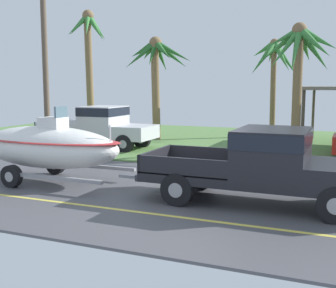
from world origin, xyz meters
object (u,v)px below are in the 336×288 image
palm_tree_mid (157,63)px  utility_pole (45,48)px  pickup_truck_towing (271,163)px  palm_tree_near_right (274,62)px  boat_on_trailer (47,146)px  palm_tree_near_left (300,56)px  palm_tree_far_left (89,45)px  parked_pickup_background (103,125)px

palm_tree_mid → utility_pole: (-2.49, -5.83, 0.39)m
pickup_truck_towing → palm_tree_near_right: 14.29m
boat_on_trailer → palm_tree_near_right: 14.76m
palm_tree_near_left → palm_tree_mid: (-7.38, 2.54, -0.01)m
palm_tree_near_left → utility_pole: utility_pole is taller
pickup_truck_towing → boat_on_trailer: (-6.66, -0.00, 0.03)m
palm_tree_mid → pickup_truck_towing: bearing=-53.5°
boat_on_trailer → palm_tree_far_left: palm_tree_far_left is taller
parked_pickup_background → palm_tree_near_left: size_ratio=1.08×
pickup_truck_towing → palm_tree_far_left: bearing=136.8°
pickup_truck_towing → palm_tree_near_left: bearing=92.0°
palm_tree_near_left → pickup_truck_towing: bearing=-88.0°
utility_pole → parked_pickup_background: bearing=56.5°
parked_pickup_background → utility_pole: size_ratio=0.67×
parked_pickup_background → palm_tree_near_left: 9.04m
palm_tree_mid → utility_pole: 6.35m
palm_tree_far_left → palm_tree_near_right: bearing=8.7°
palm_tree_far_left → utility_pole: (2.80, -7.64, -0.81)m
pickup_truck_towing → palm_tree_far_left: size_ratio=0.78×
palm_tree_near_left → palm_tree_far_left: 13.45m
pickup_truck_towing → palm_tree_far_left: palm_tree_far_left is taller
palm_tree_near_left → palm_tree_far_left: palm_tree_far_left is taller
pickup_truck_towing → palm_tree_mid: 13.20m
parked_pickup_background → utility_pole: utility_pole is taller
palm_tree_far_left → palm_tree_near_left: bearing=-18.9°
palm_tree_near_right → palm_tree_mid: size_ratio=1.00×
palm_tree_near_left → palm_tree_near_right: size_ratio=1.00×
pickup_truck_towing → parked_pickup_background: parked_pickup_background is taller
pickup_truck_towing → palm_tree_near_left: palm_tree_near_left is taller
palm_tree_far_left → utility_pole: utility_pole is taller
palm_tree_far_left → utility_pole: size_ratio=0.85×
utility_pole → boat_on_trailer: bearing=-52.2°
palm_tree_near_right → palm_tree_far_left: bearing=-171.3°
boat_on_trailer → utility_pole: utility_pole is taller
palm_tree_mid → palm_tree_far_left: size_ratio=0.74×
palm_tree_mid → palm_tree_near_right: bearing=32.6°
pickup_truck_towing → palm_tree_near_right: size_ratio=1.06×
boat_on_trailer → palm_tree_near_left: (6.38, 7.79, 2.97)m
parked_pickup_background → palm_tree_far_left: palm_tree_far_left is taller
palm_tree_mid → palm_tree_near_left: bearing=-19.0°
palm_tree_near_right → utility_pole: size_ratio=0.63×
pickup_truck_towing → boat_on_trailer: size_ratio=0.94×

